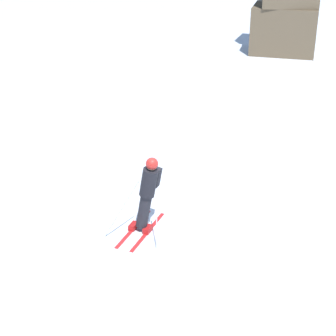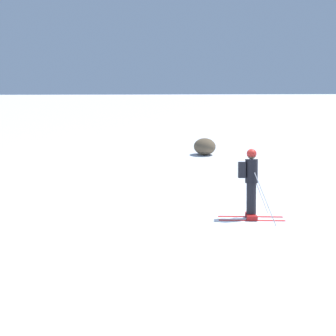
% 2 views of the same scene
% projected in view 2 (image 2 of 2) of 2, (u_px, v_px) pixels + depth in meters
% --- Properties ---
extents(ground_plane, '(300.00, 300.00, 0.00)m').
position_uv_depth(ground_plane, '(246.00, 213.00, 13.18)').
color(ground_plane, white).
extents(skier, '(1.28, 1.81, 1.89)m').
position_uv_depth(skier, '(250.00, 179.00, 12.63)').
color(skier, red).
rests_on(skier, ground).
extents(exposed_boulder_1, '(1.31, 1.12, 0.85)m').
position_uv_depth(exposed_boulder_1, '(205.00, 147.00, 23.98)').
color(exposed_boulder_1, brown).
rests_on(exposed_boulder_1, ground).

